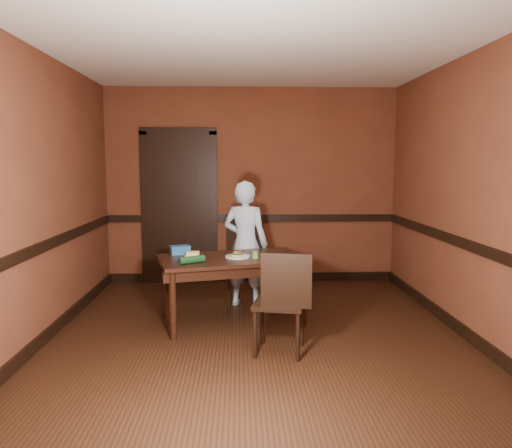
{
  "coord_description": "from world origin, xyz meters",
  "views": [
    {
      "loc": [
        -0.17,
        -4.7,
        1.67
      ],
      "look_at": [
        0.0,
        0.35,
        1.05
      ],
      "focal_mm": 35.0,
      "sensor_mm": 36.0,
      "label": 1
    }
  ],
  "objects": [
    {
      "name": "chair_far",
      "position": [
        -0.05,
        0.99,
        0.48
      ],
      "size": [
        0.55,
        0.55,
        0.97
      ],
      "primitive_type": null,
      "rotation": [
        0.0,
        0.0,
        -0.25
      ],
      "color": "black",
      "rests_on": "floor"
    },
    {
      "name": "wall_left",
      "position": [
        -2.0,
        0.0,
        1.35
      ],
      "size": [
        0.02,
        4.5,
        2.7
      ],
      "primitive_type": "cube",
      "color": "brown",
      "rests_on": "ground"
    },
    {
      "name": "dining_table",
      "position": [
        -0.24,
        0.41,
        0.35
      ],
      "size": [
        1.65,
        1.18,
        0.7
      ],
      "primitive_type": "cube",
      "rotation": [
        0.0,
        0.0,
        0.25
      ],
      "color": "black",
      "rests_on": "floor"
    },
    {
      "name": "food_tub",
      "position": [
        -0.81,
        0.6,
        0.74
      ],
      "size": [
        0.25,
        0.2,
        0.09
      ],
      "rotation": [
        0.0,
        0.0,
        0.31
      ],
      "color": "#2568B4",
      "rests_on": "dining_table"
    },
    {
      "name": "person",
      "position": [
        -0.1,
        1.03,
        0.73
      ],
      "size": [
        0.63,
        0.52,
        1.47
      ],
      "primitive_type": "imported",
      "rotation": [
        0.0,
        0.0,
        2.76
      ],
      "color": "#B1D8EC",
      "rests_on": "floor"
    },
    {
      "name": "floor",
      "position": [
        0.0,
        0.0,
        0.0
      ],
      "size": [
        4.0,
        4.5,
        0.01
      ],
      "primitive_type": "cube",
      "color": "black",
      "rests_on": "ground"
    },
    {
      "name": "wrapped_veg",
      "position": [
        -0.63,
        0.09,
        0.73
      ],
      "size": [
        0.26,
        0.2,
        0.07
      ],
      "primitive_type": "cylinder",
      "rotation": [
        0.0,
        1.57,
        0.54
      ],
      "color": "#133D1C",
      "rests_on": "dining_table"
    },
    {
      "name": "sandwich_plate",
      "position": [
        -0.19,
        0.39,
        0.72
      ],
      "size": [
        0.26,
        0.26,
        0.06
      ],
      "rotation": [
        0.0,
        0.0,
        0.36
      ],
      "color": "silver",
      "rests_on": "dining_table"
    },
    {
      "name": "cheese_saucer",
      "position": [
        -0.66,
        0.44,
        0.72
      ],
      "size": [
        0.18,
        0.18,
        0.06
      ],
      "rotation": [
        0.0,
        0.0,
        0.3
      ],
      "color": "silver",
      "rests_on": "dining_table"
    },
    {
      "name": "dado_left",
      "position": [
        -1.99,
        0.0,
        0.9
      ],
      "size": [
        0.03,
        4.5,
        0.1
      ],
      "primitive_type": "cube",
      "color": "black",
      "rests_on": "ground"
    },
    {
      "name": "baseboard_back",
      "position": [
        0.0,
        2.23,
        0.06
      ],
      "size": [
        4.0,
        0.03,
        0.12
      ],
      "primitive_type": "cube",
      "color": "black",
      "rests_on": "ground"
    },
    {
      "name": "dado_back",
      "position": [
        0.0,
        2.23,
        0.9
      ],
      "size": [
        4.0,
        0.03,
        0.1
      ],
      "primitive_type": "cube",
      "color": "black",
      "rests_on": "ground"
    },
    {
      "name": "baseboard_right",
      "position": [
        1.99,
        0.0,
        0.06
      ],
      "size": [
        0.03,
        4.5,
        0.12
      ],
      "primitive_type": "cube",
      "color": "black",
      "rests_on": "ground"
    },
    {
      "name": "chair_near",
      "position": [
        0.18,
        -0.44,
        0.46
      ],
      "size": [
        0.51,
        0.51,
        0.92
      ],
      "primitive_type": null,
      "rotation": [
        0.0,
        0.0,
        2.92
      ],
      "color": "black",
      "rests_on": "floor"
    },
    {
      "name": "baseboard_left",
      "position": [
        -1.99,
        0.0,
        0.06
      ],
      "size": [
        0.03,
        4.5,
        0.12
      ],
      "primitive_type": "cube",
      "color": "black",
      "rests_on": "ground"
    },
    {
      "name": "dado_right",
      "position": [
        1.99,
        0.0,
        0.9
      ],
      "size": [
        0.03,
        4.5,
        0.1
      ],
      "primitive_type": "cube",
      "color": "black",
      "rests_on": "ground"
    },
    {
      "name": "wall_back",
      "position": [
        0.0,
        2.25,
        1.35
      ],
      "size": [
        4.0,
        0.02,
        2.7
      ],
      "primitive_type": "cube",
      "color": "brown",
      "rests_on": "ground"
    },
    {
      "name": "sauce_jar",
      "position": [
        -0.01,
        0.33,
        0.74
      ],
      "size": [
        0.07,
        0.07,
        0.08
      ],
      "rotation": [
        0.0,
        0.0,
        0.05
      ],
      "color": "#619043",
      "rests_on": "dining_table"
    },
    {
      "name": "door",
      "position": [
        -1.0,
        2.22,
        1.09
      ],
      "size": [
        1.05,
        0.07,
        2.2
      ],
      "color": "black",
      "rests_on": "ground"
    },
    {
      "name": "ceiling",
      "position": [
        0.0,
        0.0,
        2.7
      ],
      "size": [
        4.0,
        4.5,
        0.01
      ],
      "primitive_type": "cube",
      "color": "white",
      "rests_on": "ground"
    },
    {
      "name": "wall_front",
      "position": [
        0.0,
        -2.25,
        1.35
      ],
      "size": [
        4.0,
        0.02,
        2.7
      ],
      "primitive_type": "cube",
      "color": "brown",
      "rests_on": "ground"
    },
    {
      "name": "wall_right",
      "position": [
        2.0,
        0.0,
        1.35
      ],
      "size": [
        0.02,
        4.5,
        2.7
      ],
      "primitive_type": "cube",
      "color": "brown",
      "rests_on": "ground"
    }
  ]
}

